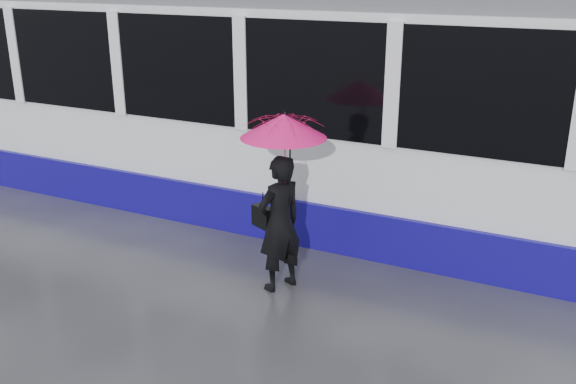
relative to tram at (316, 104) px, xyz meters
The scene contains 6 objects.
ground 2.99m from the tram, 88.14° to the right, with size 90.00×90.00×0.00m, color #2A2A2F.
rails 1.63m from the tram, ahead, with size 34.00×1.51×0.02m.
tram is the anchor object (origin of this frame).
woman 2.62m from the tram, 74.95° to the right, with size 0.57×0.38×1.58m, color black.
umbrella 2.50m from the tram, 73.84° to the right, with size 1.23×1.23×1.06m.
handbag 2.55m from the tram, 79.87° to the right, with size 0.31×0.23×0.42m.
Camera 1 is at (3.59, -5.78, 3.50)m, focal length 40.00 mm.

